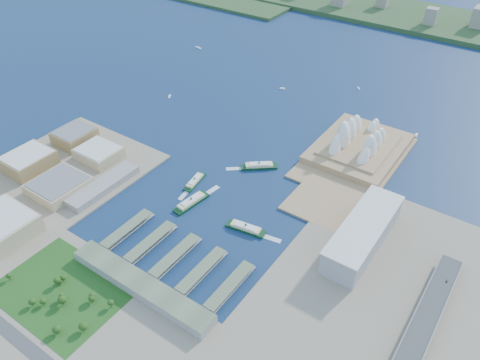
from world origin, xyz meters
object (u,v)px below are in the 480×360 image
Objects in this scene: toaster_building at (363,234)px; ferry_c at (191,201)px; opera_house at (361,135)px; ferry_b at (259,165)px; ferry_a at (195,180)px; car_c at (447,281)px; ferry_d at (246,227)px.

ferry_c is at bearing -165.34° from toaster_building.
ferry_b is at bearing -130.24° from opera_house.
opera_house is 298.46m from ferry_c.
ferry_b reaches higher than ferry_a.
car_c is at bearing -164.65° from ferry_c.
toaster_building reaches higher than ferry_a.
ferry_a is 0.88× the size of ferry_d.
ferry_c reaches higher than ferry_d.
car_c is at bearing -6.47° from toaster_building.
ferry_a is 0.85× the size of ferry_b.
toaster_building is at bearing 31.97° from ferry_b.
ferry_d is (94.14, 0.08, -0.41)m from ferry_c.
ferry_d is at bearing -156.31° from toaster_building.
opera_house is 291.50m from car_c.
opera_house is 40.37× the size of car_c.
ferry_b is at bearing 161.12° from toaster_building.
toaster_building reaches higher than ferry_c.
car_c is at bearing -8.16° from ferry_a.
toaster_building is 240.91m from ferry_c.
opera_house is 266.58m from ferry_d.
opera_house is 279.00m from ferry_a.
opera_house is 219.62m from toaster_building.
ferry_b is 0.96× the size of ferry_c.
opera_house reaches higher than ferry_a.
car_c is (341.62, 48.48, 9.89)m from ferry_c.
ferry_c is at bearing -171.92° from car_c.
toaster_building is 2.82× the size of ferry_d.
ferry_b is at bearing 165.34° from car_c.
ferry_c reaches higher than ferry_b.
opera_house is 3.71× the size of ferry_a.
ferry_b is 12.75× the size of car_c.
car_c is (199.00, -212.37, -16.50)m from opera_house.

